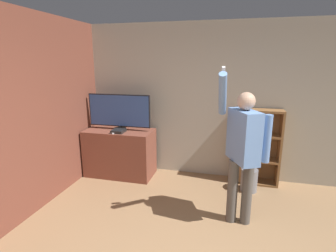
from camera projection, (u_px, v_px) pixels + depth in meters
The scene contains 9 objects.
wall_back at pixel (222, 102), 4.55m from camera, with size 6.78×0.06×2.70m.
wall_side_brick at pixel (41, 112), 3.68m from camera, with size 0.06×4.59×2.70m.
tv_ledge at pixel (120, 153), 4.78m from camera, with size 1.21×0.60×0.85m.
television at pixel (119, 111), 4.64m from camera, with size 1.14×0.22×0.64m.
game_console at pixel (119, 131), 4.53m from camera, with size 0.21×0.23×0.05m.
remote_loose at pixel (113, 133), 4.48m from camera, with size 0.08×0.14×0.02m.
bookshelf at pixel (252, 146), 4.42m from camera, with size 0.76×0.28×1.29m.
person at pixel (243, 146), 3.19m from camera, with size 0.63×0.59×2.00m.
waste_bin at pixel (249, 180), 4.22m from camera, with size 0.26×0.26×0.37m.
Camera 1 is at (0.19, -1.58, 2.05)m, focal length 28.00 mm.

